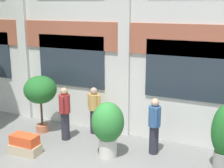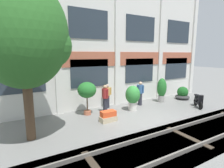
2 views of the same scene
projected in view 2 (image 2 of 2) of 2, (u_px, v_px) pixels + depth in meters
name	position (u px, v px, depth m)	size (l,w,h in m)	color
ground_plane	(146.00, 118.00, 9.38)	(80.00, 80.00, 0.00)	slate
apartment_facade	(115.00, 40.00, 11.49)	(15.74, 0.64, 8.75)	silver
rail_tracks	(187.00, 140.00, 7.23)	(23.38, 2.80, 0.43)	#423F3A
broadleaf_tree	(23.00, 37.00, 6.41)	(3.45, 3.29, 6.16)	#4C3826
potted_plant_tall_urn	(87.00, 91.00, 9.74)	(1.05, 1.05, 1.87)	#B76647
potted_plant_ribbed_drum	(162.00, 89.00, 12.46)	(0.66, 0.66, 1.72)	gray
potted_plant_glazed_jar	(133.00, 96.00, 10.58)	(0.89, 0.89, 1.54)	beige
potted_plant_wide_bowl	(182.00, 94.00, 13.36)	(1.07, 1.07, 0.96)	#333333
potted_plant_square_trough	(108.00, 116.00, 8.89)	(0.89, 0.50, 0.56)	tan
scooter_near_curb	(198.00, 100.00, 11.35)	(0.89, 1.16, 0.98)	black
resident_by_doorway	(107.00, 95.00, 11.13)	(0.51, 0.34, 1.53)	#282833
resident_watching_tracks	(140.00, 93.00, 11.69)	(0.34, 0.49, 1.61)	#282833
resident_near_plants	(105.00, 98.00, 10.15)	(0.34, 0.52, 1.66)	#282833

